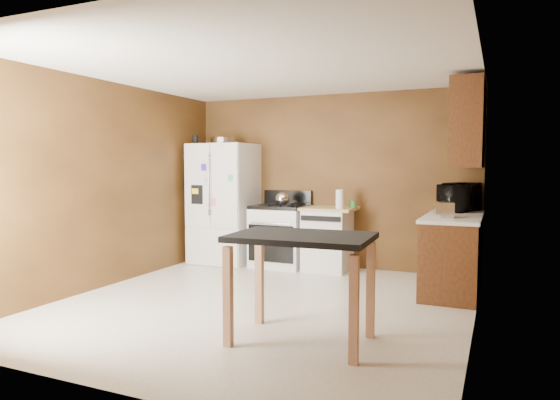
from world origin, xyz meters
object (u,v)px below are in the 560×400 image
Objects in this scene: microwave at (459,199)px; dishwasher at (328,238)px; pen_cup at (195,140)px; gas_range at (280,235)px; island at (301,252)px; paper_towel at (340,199)px; green_canister at (353,204)px; roasting_pan at (223,141)px; kettle at (282,199)px; refrigerator at (224,203)px; toaster at (445,210)px.

microwave is 0.65× the size of dishwasher.
pen_cup is 0.15× the size of dishwasher.
gas_range is 0.72m from dishwasher.
microwave is 2.53m from gas_range.
dishwasher is 2.93m from island.
pen_cup is at bearing -178.29° from paper_towel.
dishwasher is (0.72, 0.02, -0.01)m from gas_range.
green_canister is at bearing 13.14° from dishwasher.
roasting_pan is 1.48× the size of paper_towel.
kettle is 0.11× the size of refrigerator.
refrigerator is 1.01m from gas_range.
microwave is at bearing 1.23° from refrigerator.
roasting_pan is 2.16m from dishwasher.
island is at bearing -177.46° from microwave.
microwave is at bearing 3.71° from paper_towel.
microwave is (2.39, 0.10, 0.06)m from kettle.
pen_cup is 3.89m from toaster.
toaster is (1.32, -0.95, 0.05)m from green_canister.
roasting_pan is 2.90× the size of pen_cup.
green_canister reaches higher than island.
toaster is (1.45, -0.76, -0.03)m from paper_towel.
microwave is 3.37m from refrigerator.
pen_cup is 1.66m from kettle.
microwave reaches higher than gas_range.
microwave is at bearing 0.28° from gas_range.
refrigerator is at bearing 113.89° from microwave.
kettle is 0.99m from refrigerator.
island is (0.50, -2.71, -0.26)m from paper_towel.
kettle is 2.39m from microwave.
toaster is at bearing -18.09° from kettle.
gas_range is (-2.46, -0.01, -0.60)m from microwave.
kettle is at bearing -168.85° from green_canister.
refrigerator is (-1.84, 0.03, -0.12)m from paper_towel.
gas_range reaches higher than green_canister.
green_canister is (1.99, 0.12, -0.91)m from roasting_pan.
paper_towel is 0.29× the size of dishwasher.
green_canister is at bearing 108.95° from microwave.
dishwasher is at bearing 112.25° from microwave.
green_canister is at bearing 5.56° from gas_range.
kettle is at bearing -179.76° from paper_towel.
pen_cup is 1.33× the size of green_canister.
island is at bearing -49.66° from roasting_pan.
kettle is at bearing -1.78° from refrigerator.
gas_range reaches higher than toaster.
green_canister is 1.41m from microwave.
toaster is 0.13× the size of refrigerator.
kettle is at bearing 142.52° from toaster.
gas_range is 1.24× the size of dishwasher.
paper_towel is at bearing -28.12° from dishwasher.
pen_cup is at bearing -173.87° from green_canister.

